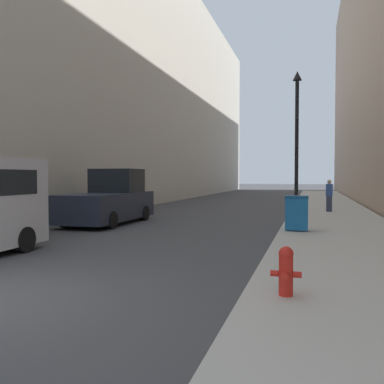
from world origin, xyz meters
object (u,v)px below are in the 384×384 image
(pickup_truck, at_px, (110,201))
(pedestrian_on_sidewalk, at_px, (329,196))
(trash_bin, at_px, (297,213))
(fire_hydrant, at_px, (286,270))
(lamppost, at_px, (297,137))

(pickup_truck, bearing_deg, pedestrian_on_sidewalk, 36.34)
(trash_bin, relative_size, pedestrian_on_sidewalk, 0.71)
(fire_hydrant, bearing_deg, pickup_truck, 128.69)
(pickup_truck, height_order, pedestrian_on_sidewalk, pickup_truck)
(pickup_truck, bearing_deg, lamppost, 18.96)
(trash_bin, height_order, lamppost, lamppost)
(lamppost, bearing_deg, trash_bin, -87.86)
(lamppost, xyz_separation_m, pickup_truck, (-7.23, -2.48, -2.59))
(fire_hydrant, xyz_separation_m, trash_bin, (-0.09, 7.74, 0.19))
(pickup_truck, bearing_deg, trash_bin, -12.16)
(fire_hydrant, height_order, lamppost, lamppost)
(fire_hydrant, distance_m, lamppost, 12.18)
(fire_hydrant, relative_size, pickup_truck, 0.14)
(lamppost, relative_size, pickup_truck, 1.20)
(pickup_truck, relative_size, pedestrian_on_sidewalk, 3.21)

